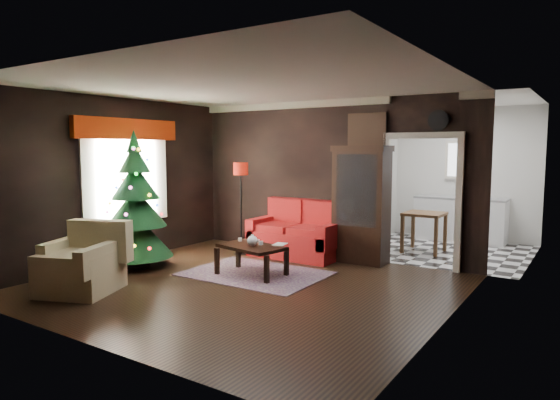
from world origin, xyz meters
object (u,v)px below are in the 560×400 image
Objects in this scene: floor_lamp at (241,209)px; coffee_table at (252,260)px; christmas_tree at (136,204)px; kitchen_table at (424,232)px; wall_clock at (439,120)px; teapot at (252,241)px; loveseat at (297,229)px; curio_cabinet at (361,207)px; armchair at (80,259)px.

floor_lamp is 1.69× the size of coffee_table.
kitchen_table is at bearing 46.32° from christmas_tree.
coffee_table is 3.64m from wall_clock.
teapot is 3.45m from wall_clock.
teapot is at bearing -83.85° from loveseat.
wall_clock reaches higher than kitchen_table.
loveseat is at bearing -169.17° from curio_cabinet.
curio_cabinet is 4.47m from armchair.
floor_lamp reaches higher than kitchen_table.
wall_clock is (2.35, 0.40, 1.88)m from loveseat.
christmas_tree is at bearing -141.63° from curio_cabinet.
curio_cabinet is 1.67m from kitchen_table.
kitchen_table is at bearing 35.74° from floor_lamp.
coffee_table is at bearing 32.75° from armchair.
christmas_tree is 2.09m from teapot.
curio_cabinet is 1.97× the size of armchair.
christmas_tree reaches higher than coffee_table.
floor_lamp reaches higher than teapot.
wall_clock is (1.20, 0.18, 1.43)m from curio_cabinet.
wall_clock is (3.33, 0.75, 1.55)m from floor_lamp.
wall_clock is at bearing 41.88° from teapot.
curio_cabinet is at bearing 61.06° from teapot.
curio_cabinet is (1.15, 0.22, 0.45)m from loveseat.
kitchen_table is at bearing 63.02° from teapot.
armchair is at bearing -121.03° from kitchen_table.
floor_lamp is at bearing -144.26° from kitchen_table.
curio_cabinet reaches higher than floor_lamp.
floor_lamp reaches higher than armchair.
curio_cabinet is 1.88× the size of coffee_table.
christmas_tree reaches higher than armchair.
christmas_tree is at bearing 87.42° from armchair.
curio_cabinet is 3.74m from christmas_tree.
floor_lamp is (-0.98, -0.35, 0.33)m from loveseat.
floor_lamp is at bearing 133.46° from coffee_table.
curio_cabinet is 2.07m from teapot.
armchair is 0.95× the size of coffee_table.
kitchen_table is (-0.55, 1.25, -2.00)m from wall_clock.
armchair is at bearing -133.10° from wall_clock.
floor_lamp is at bearing -167.28° from wall_clock.
christmas_tree reaches higher than kitchen_table.
coffee_table is 1.35× the size of kitchen_table.
coffee_table is at bearing -46.54° from floor_lamp.
floor_lamp is 0.77× the size of christmas_tree.
floor_lamp is 1.94m from christmas_tree.
loveseat is 1.09m from floor_lamp.
kitchen_table is (1.69, 3.16, 0.14)m from coffee_table.
curio_cabinet is 2.21m from floor_lamp.
coffee_table is (1.90, 0.59, -0.81)m from christmas_tree.
armchair is (-2.44, -3.71, -0.49)m from curio_cabinet.
teapot is (1.95, 0.55, -0.50)m from christmas_tree.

